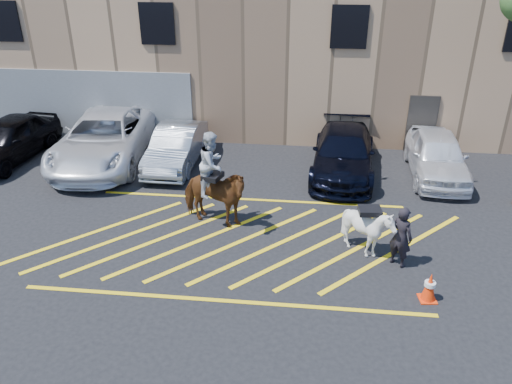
# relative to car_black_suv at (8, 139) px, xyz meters

# --- Properties ---
(ground) EXTENTS (90.00, 90.00, 0.00)m
(ground) POSITION_rel_car_black_suv_xyz_m (9.25, -4.47, -0.79)
(ground) COLOR black
(ground) RESTS_ON ground
(car_black_suv) EXTENTS (2.37, 4.84, 1.59)m
(car_black_suv) POSITION_rel_car_black_suv_xyz_m (0.00, 0.00, 0.00)
(car_black_suv) COLOR black
(car_black_suv) RESTS_ON ground
(car_white_pickup) EXTENTS (3.39, 6.49, 1.74)m
(car_white_pickup) POSITION_rel_car_black_suv_xyz_m (3.58, 0.29, 0.08)
(car_white_pickup) COLOR white
(car_white_pickup) RESTS_ON ground
(car_silver_sedan) EXTENTS (1.54, 4.27, 1.40)m
(car_silver_sedan) POSITION_rel_car_black_suv_xyz_m (6.28, 0.20, -0.09)
(car_silver_sedan) COLOR #9A9FA8
(car_silver_sedan) RESTS_ON ground
(car_blue_suv) EXTENTS (2.50, 5.28, 1.49)m
(car_blue_suv) POSITION_rel_car_black_suv_xyz_m (12.23, 0.19, -0.05)
(car_blue_suv) COLOR black
(car_blue_suv) RESTS_ON ground
(car_white_suv) EXTENTS (1.95, 4.50, 1.51)m
(car_white_suv) POSITION_rel_car_black_suv_xyz_m (15.42, 0.25, -0.04)
(car_white_suv) COLOR white
(car_white_suv) RESTS_ON ground
(handler) EXTENTS (0.71, 0.67, 1.63)m
(handler) POSITION_rel_car_black_suv_xyz_m (13.37, -5.36, 0.02)
(handler) COLOR black
(handler) RESTS_ON ground
(warehouse) EXTENTS (32.42, 10.20, 7.30)m
(warehouse) POSITION_rel_car_black_suv_xyz_m (9.24, 7.53, 2.86)
(warehouse) COLOR tan
(warehouse) RESTS_ON ground
(hatching_zone) EXTENTS (12.60, 5.12, 0.01)m
(hatching_zone) POSITION_rel_car_black_suv_xyz_m (9.25, -4.77, -0.79)
(hatching_zone) COLOR yellow
(hatching_zone) RESTS_ON ground
(mounted_bay) EXTENTS (2.32, 1.54, 2.81)m
(mounted_bay) POSITION_rel_car_black_suv_xyz_m (8.40, -3.88, 0.34)
(mounted_bay) COLOR #573314
(mounted_bay) RESTS_ON ground
(saddled_white) EXTENTS (1.26, 1.40, 1.44)m
(saddled_white) POSITION_rel_car_black_suv_xyz_m (12.61, -4.97, -0.06)
(saddled_white) COLOR silver
(saddled_white) RESTS_ON ground
(traffic_cone) EXTENTS (0.42, 0.42, 0.73)m
(traffic_cone) POSITION_rel_car_black_suv_xyz_m (13.86, -6.71, -0.43)
(traffic_cone) COLOR #F9340A
(traffic_cone) RESTS_ON ground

